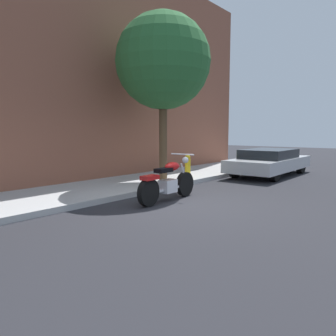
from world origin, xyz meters
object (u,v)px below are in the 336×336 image
Objects in this scene: street_tree at (163,62)px; fire_hydrant at (188,167)px; parked_car_silver at (269,161)px; motorcycle at (168,183)px.

fire_hydrant is at bearing -1.88° from street_tree.
street_tree is at bearing 158.07° from parked_car_silver.
fire_hydrant is (-3.05, 1.70, -0.10)m from parked_car_silver.
parked_car_silver reaches higher than fire_hydrant.
parked_car_silver is (6.12, -0.04, 0.10)m from motorcycle.
street_tree is (1.79, 1.70, 3.41)m from motorcycle.
motorcycle is at bearing 179.59° from parked_car_silver.
parked_car_silver is at bearing -0.41° from motorcycle.
street_tree is 5.93× the size of fire_hydrant.
motorcycle is 0.48× the size of parked_car_silver.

